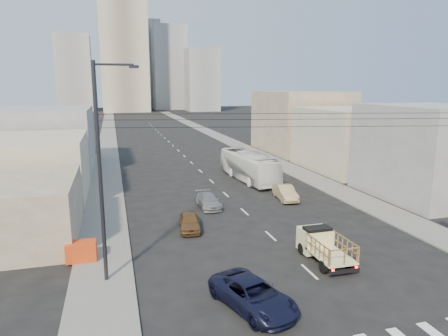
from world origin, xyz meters
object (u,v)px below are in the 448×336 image
city_bus (248,166)px  sedan_tan (285,193)px  flatbed_pickup (324,244)px  sedan_grey (208,201)px  crate_stack (81,251)px  streetlamp_left (102,169)px  navy_pickup (253,295)px  sedan_brown (190,222)px

city_bus → sedan_tan: size_ratio=2.78×
flatbed_pickup → sedan_grey: bearing=108.3°
flatbed_pickup → crate_stack: size_ratio=2.45×
flatbed_pickup → streetlamp_left: (-12.95, 0.78, 5.34)m
sedan_grey → crate_stack: crate_stack is taller
flatbed_pickup → streetlamp_left: size_ratio=0.37×
navy_pickup → sedan_grey: navy_pickup is taller
flatbed_pickup → sedan_brown: 10.40m
flatbed_pickup → sedan_brown: (-7.01, 7.67, -0.45)m
sedan_grey → streetlamp_left: (-8.66, -12.16, 5.83)m
crate_stack → sedan_brown: bearing=26.6°
city_bus → crate_stack: size_ratio=6.58×
flatbed_pickup → streetlamp_left: streetlamp_left is taller
sedan_tan → crate_stack: (-18.01, -9.52, -0.01)m
sedan_brown → sedan_tan: sedan_tan is taller
city_bus → sedan_brown: (-9.80, -14.68, -1.00)m
sedan_brown → crate_stack: size_ratio=2.10×
sedan_brown → flatbed_pickup: bearing=-40.2°
sedan_tan → sedan_grey: size_ratio=1.01×
flatbed_pickup → crate_stack: 15.07m
sedan_grey → city_bus: bearing=52.2°
navy_pickup → city_bus: 27.87m
sedan_grey → flatbed_pickup: bearing=-72.5°
navy_pickup → crate_stack: bearing=118.5°
streetlamp_left → sedan_tan: bearing=37.6°
sedan_brown → sedan_tan: 11.94m
streetlamp_left → flatbed_pickup: bearing=-3.5°
city_bus → sedan_grey: bearing=-131.6°
navy_pickup → sedan_grey: (1.82, 16.99, -0.10)m
sedan_tan → city_bus: bearing=101.0°
navy_pickup → sedan_tan: bearing=43.0°
sedan_tan → sedan_grey: 7.76m
navy_pickup → city_bus: (8.90, 26.40, 0.94)m
navy_pickup → city_bus: bearing=53.1°
navy_pickup → crate_stack: (-8.45, 7.93, -0.02)m
sedan_brown → streetlamp_left: bearing=-123.4°
streetlamp_left → crate_stack: streetlamp_left is taller
flatbed_pickup → city_bus: size_ratio=0.37×
city_bus → streetlamp_left: size_ratio=0.99×
flatbed_pickup → crate_stack: flatbed_pickup is taller
city_bus → streetlamp_left: bearing=-130.7°
sedan_grey → crate_stack: 13.69m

